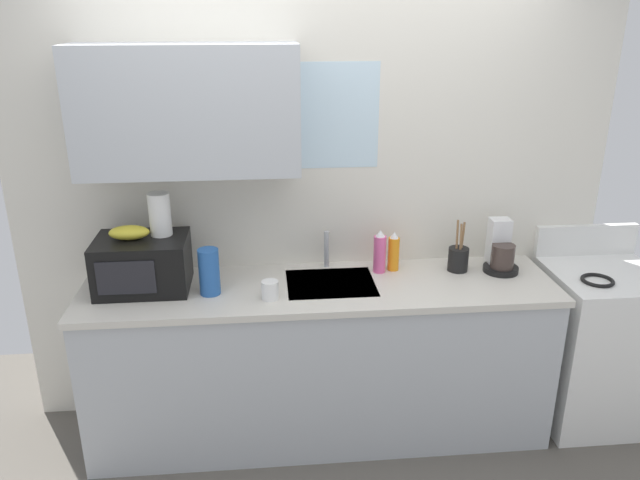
# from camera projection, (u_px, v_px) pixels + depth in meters

# --- Properties ---
(kitchen_wall_assembly) EXTENTS (3.24, 0.42, 2.50)m
(kitchen_wall_assembly) POSITION_uv_depth(u_px,v_px,m) (291.00, 184.00, 3.32)
(kitchen_wall_assembly) COLOR silver
(kitchen_wall_assembly) RESTS_ON ground
(counter_unit) EXTENTS (2.47, 0.63, 0.90)m
(counter_unit) POSITION_uv_depth(u_px,v_px,m) (320.00, 358.00, 3.37)
(counter_unit) COLOR #B2B7BC
(counter_unit) RESTS_ON ground
(sink_faucet) EXTENTS (0.03, 0.03, 0.21)m
(sink_faucet) POSITION_uv_depth(u_px,v_px,m) (326.00, 249.00, 3.41)
(sink_faucet) COLOR #B2B5BA
(sink_faucet) RESTS_ON counter_unit
(stove_range) EXTENTS (0.60, 0.60, 1.08)m
(stove_range) POSITION_uv_depth(u_px,v_px,m) (596.00, 344.00, 3.51)
(stove_range) COLOR white
(stove_range) RESTS_ON ground
(microwave) EXTENTS (0.46, 0.35, 0.27)m
(microwave) POSITION_uv_depth(u_px,v_px,m) (143.00, 264.00, 3.13)
(microwave) COLOR black
(microwave) RESTS_ON counter_unit
(banana_bunch) EXTENTS (0.20, 0.11, 0.07)m
(banana_bunch) POSITION_uv_depth(u_px,v_px,m) (129.00, 233.00, 3.07)
(banana_bunch) COLOR gold
(banana_bunch) RESTS_ON microwave
(paper_towel_roll) EXTENTS (0.11, 0.11, 0.22)m
(paper_towel_roll) POSITION_uv_depth(u_px,v_px,m) (160.00, 214.00, 3.10)
(paper_towel_roll) COLOR white
(paper_towel_roll) RESTS_ON microwave
(coffee_maker) EXTENTS (0.19, 0.21, 0.28)m
(coffee_maker) POSITION_uv_depth(u_px,v_px,m) (500.00, 252.00, 3.37)
(coffee_maker) COLOR black
(coffee_maker) RESTS_ON counter_unit
(dish_soap_bottle_pink) EXTENTS (0.07, 0.07, 0.24)m
(dish_soap_bottle_pink) POSITION_uv_depth(u_px,v_px,m) (380.00, 252.00, 3.34)
(dish_soap_bottle_pink) COLOR #E55999
(dish_soap_bottle_pink) RESTS_ON counter_unit
(dish_soap_bottle_orange) EXTENTS (0.06, 0.06, 0.22)m
(dish_soap_bottle_orange) POSITION_uv_depth(u_px,v_px,m) (394.00, 252.00, 3.37)
(dish_soap_bottle_orange) COLOR orange
(dish_soap_bottle_orange) RESTS_ON counter_unit
(cereal_canister) EXTENTS (0.10, 0.10, 0.24)m
(cereal_canister) POSITION_uv_depth(u_px,v_px,m) (209.00, 272.00, 3.08)
(cereal_canister) COLOR #2659A5
(cereal_canister) RESTS_ON counter_unit
(mug_white) EXTENTS (0.08, 0.08, 0.09)m
(mug_white) POSITION_uv_depth(u_px,v_px,m) (270.00, 290.00, 3.04)
(mug_white) COLOR white
(mug_white) RESTS_ON counter_unit
(utensil_crock) EXTENTS (0.11, 0.11, 0.29)m
(utensil_crock) POSITION_uv_depth(u_px,v_px,m) (458.00, 258.00, 3.37)
(utensil_crock) COLOR black
(utensil_crock) RESTS_ON counter_unit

